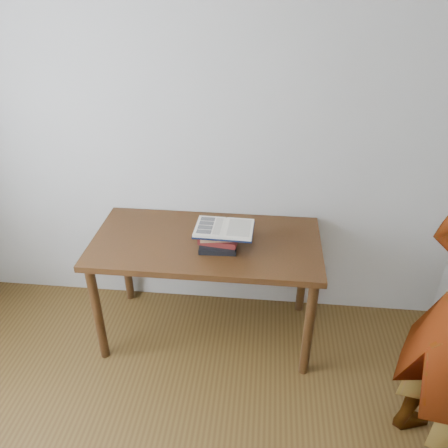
# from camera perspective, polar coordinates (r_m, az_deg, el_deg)

# --- Properties ---
(room_shell) EXTENTS (3.54, 3.54, 2.62)m
(room_shell) POSITION_cam_1_polar(r_m,az_deg,el_deg) (1.22, -20.85, -2.47)
(room_shell) COLOR #AEADA4
(room_shell) RESTS_ON ground
(desk) EXTENTS (1.43, 0.72, 0.77)m
(desk) POSITION_cam_1_polar(r_m,az_deg,el_deg) (2.79, -2.31, -3.81)
(desk) COLOR #432110
(desk) RESTS_ON ground
(book_stack) EXTENTS (0.25, 0.20, 0.13)m
(book_stack) POSITION_cam_1_polar(r_m,az_deg,el_deg) (2.63, -0.69, -2.04)
(book_stack) COLOR black
(book_stack) RESTS_ON desk
(open_book) EXTENTS (0.35, 0.25, 0.03)m
(open_book) POSITION_cam_1_polar(r_m,az_deg,el_deg) (2.58, 0.04, -0.59)
(open_book) COLOR black
(open_book) RESTS_ON book_stack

